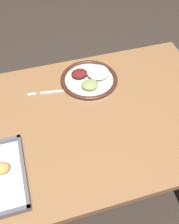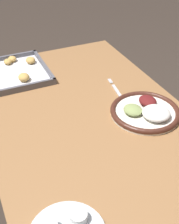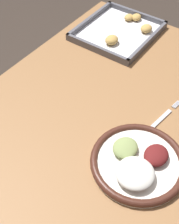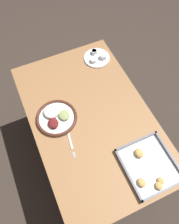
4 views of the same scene
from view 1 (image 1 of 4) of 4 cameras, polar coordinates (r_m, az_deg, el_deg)
ground_plane at (r=1.65m, az=-0.83°, el=-16.73°), size 8.00×8.00×0.00m
dining_table at (r=1.13m, az=-1.17°, el=-4.92°), size 1.15×0.72×0.70m
dinner_plate at (r=1.17m, az=0.06°, el=7.27°), size 0.25×0.25×0.05m
fork at (r=1.14m, az=-7.73°, el=4.38°), size 0.20×0.04×0.00m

